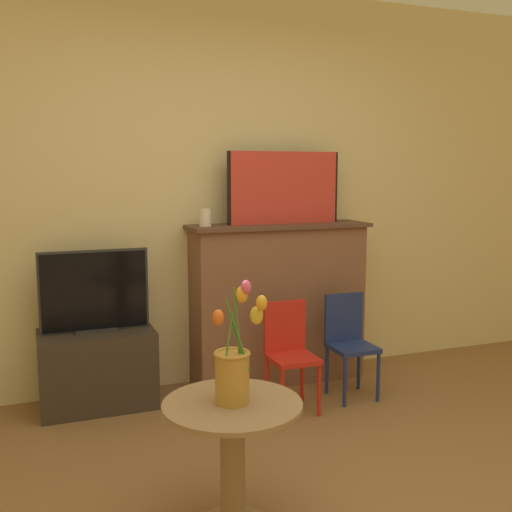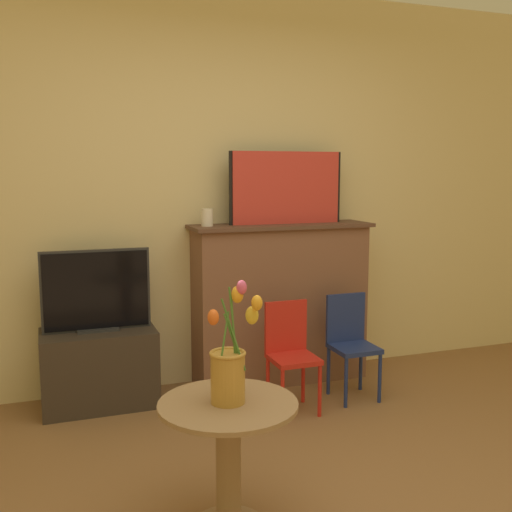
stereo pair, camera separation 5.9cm
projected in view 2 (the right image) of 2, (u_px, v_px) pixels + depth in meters
wall_back at (206, 189)px, 4.11m from camera, size 8.00×0.06×2.70m
fireplace_mantel at (280, 301)px, 4.19m from camera, size 1.27×0.37×1.11m
painting at (286, 188)px, 4.10m from camera, size 0.82×0.03×0.49m
mantel_candle at (207, 217)px, 3.93m from camera, size 0.08×0.08×0.12m
tv_stand at (99, 368)px, 3.77m from camera, size 0.70×0.40×0.49m
tv_monitor at (96, 292)px, 3.71m from camera, size 0.66×0.12×0.51m
chair_red at (290, 349)px, 3.70m from camera, size 0.28×0.28×0.67m
chair_blue at (351, 339)px, 3.91m from camera, size 0.28×0.28×0.67m
side_table at (228, 448)px, 2.43m from camera, size 0.57×0.57×0.56m
vase_tulips at (230, 366)px, 2.38m from camera, size 0.21×0.17×0.50m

